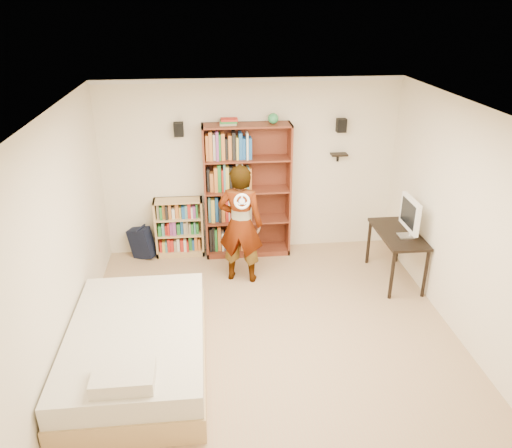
{
  "coord_description": "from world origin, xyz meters",
  "views": [
    {
      "loc": [
        -0.67,
        -4.78,
        3.72
      ],
      "look_at": [
        -0.11,
        0.6,
        1.27
      ],
      "focal_mm": 35.0,
      "sensor_mm": 36.0,
      "label": 1
    }
  ],
  "objects_px": {
    "low_bookshelf": "(179,227)",
    "daybed": "(137,343)",
    "person": "(241,224)",
    "computer_desk": "(395,256)",
    "tall_bookshelf": "(247,192)"
  },
  "relations": [
    {
      "from": "person",
      "to": "computer_desk",
      "type": "bearing_deg",
      "value": -170.38
    },
    {
      "from": "low_bookshelf",
      "to": "computer_desk",
      "type": "distance_m",
      "value": 3.28
    },
    {
      "from": "low_bookshelf",
      "to": "daybed",
      "type": "bearing_deg",
      "value": -97.85
    },
    {
      "from": "low_bookshelf",
      "to": "person",
      "type": "distance_m",
      "value": 1.31
    },
    {
      "from": "low_bookshelf",
      "to": "person",
      "type": "height_order",
      "value": "person"
    },
    {
      "from": "tall_bookshelf",
      "to": "daybed",
      "type": "relative_size",
      "value": 0.92
    },
    {
      "from": "person",
      "to": "low_bookshelf",
      "type": "bearing_deg",
      "value": -28.13
    },
    {
      "from": "tall_bookshelf",
      "to": "person",
      "type": "relative_size",
      "value": 1.2
    },
    {
      "from": "computer_desk",
      "to": "daybed",
      "type": "relative_size",
      "value": 0.48
    },
    {
      "from": "low_bookshelf",
      "to": "daybed",
      "type": "xyz_separation_m",
      "value": [
        -0.37,
        -2.67,
        -0.13
      ]
    },
    {
      "from": "tall_bookshelf",
      "to": "low_bookshelf",
      "type": "xyz_separation_m",
      "value": [
        -1.07,
        0.05,
        -0.57
      ]
    },
    {
      "from": "tall_bookshelf",
      "to": "person",
      "type": "height_order",
      "value": "tall_bookshelf"
    },
    {
      "from": "computer_desk",
      "to": "daybed",
      "type": "height_order",
      "value": "computer_desk"
    },
    {
      "from": "low_bookshelf",
      "to": "daybed",
      "type": "distance_m",
      "value": 2.7
    },
    {
      "from": "computer_desk",
      "to": "daybed",
      "type": "distance_m",
      "value": 3.8
    }
  ]
}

